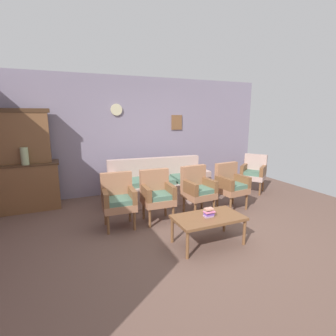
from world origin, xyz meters
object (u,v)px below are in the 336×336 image
object	(u,v)px
armchair_near_cabinet	(118,198)
armchair_by_doorway	(198,188)
coffee_table	(208,219)
floor_vase_by_wall	(247,170)
side_cabinet	(29,186)
vase_on_cabinet	(25,156)
floral_couch	(158,186)
armchair_near_couch_end	(231,184)
wingback_chair_by_fireplace	(254,171)
armchair_row_middle	(157,193)
book_stack_on_table	(209,212)

from	to	relation	value
armchair_near_cabinet	armchair_by_doorway	world-z (taller)	same
coffee_table	floor_vase_by_wall	bearing A→B (deg)	41.54
side_cabinet	vase_on_cabinet	size ratio (longest dim) A/B	3.58
floral_couch	armchair_near_couch_end	bearing A→B (deg)	-41.05
floor_vase_by_wall	wingback_chair_by_fireplace	bearing A→B (deg)	-120.91
side_cabinet	armchair_near_cabinet	size ratio (longest dim) A/B	1.28
coffee_table	floor_vase_by_wall	xyz separation A→B (m)	(2.82, 2.50, -0.03)
side_cabinet	floor_vase_by_wall	xyz separation A→B (m)	(5.31, -0.10, -0.13)
side_cabinet	floral_couch	world-z (taller)	side_cabinet
vase_on_cabinet	armchair_near_cabinet	bearing A→B (deg)	-42.95
armchair_row_middle	book_stack_on_table	size ratio (longest dim) A/B	5.93
coffee_table	book_stack_on_table	distance (m)	0.11
side_cabinet	book_stack_on_table	xyz separation A→B (m)	(2.49, -2.60, 0.01)
coffee_table	floor_vase_by_wall	world-z (taller)	floor_vase_by_wall
side_cabinet	floral_couch	bearing A→B (deg)	-11.47
armchair_near_cabinet	floral_couch	bearing A→B (deg)	42.23
armchair_near_cabinet	coffee_table	size ratio (longest dim) A/B	0.90
floral_couch	coffee_table	distance (m)	2.09
armchair_row_middle	armchair_near_couch_end	bearing A→B (deg)	0.15
vase_on_cabinet	armchair_near_couch_end	xyz separation A→B (m)	(3.68, -1.35, -0.59)
armchair_by_doorway	armchair_near_couch_end	xyz separation A→B (m)	(0.76, -0.00, 0.00)
coffee_table	book_stack_on_table	world-z (taller)	book_stack_on_table
vase_on_cabinet	armchair_row_middle	distance (m)	2.57
armchair_by_doorway	floor_vase_by_wall	bearing A→B (deg)	30.77
armchair_by_doorway	floor_vase_by_wall	distance (m)	2.77
wingback_chair_by_fireplace	book_stack_on_table	distance (m)	2.97
vase_on_cabinet	coffee_table	bearing A→B (deg)	-44.34
vase_on_cabinet	floor_vase_by_wall	bearing A→B (deg)	0.77
armchair_row_middle	floral_couch	bearing A→B (deg)	67.69
armchair_near_cabinet	armchair_by_doorway	bearing A→B (deg)	-0.55
book_stack_on_table	vase_on_cabinet	bearing A→B (deg)	135.65
vase_on_cabinet	book_stack_on_table	xyz separation A→B (m)	(2.49, -2.43, -0.61)
armchair_near_couch_end	wingback_chair_by_fireplace	distance (m)	1.37
armchair_near_cabinet	wingback_chair_by_fireplace	bearing A→B (deg)	11.09
floral_couch	floor_vase_by_wall	world-z (taller)	floral_couch
floral_couch	coffee_table	world-z (taller)	floral_couch
armchair_row_middle	wingback_chair_by_fireplace	xyz separation A→B (m)	(2.76, 0.69, 0.00)
armchair_by_doorway	floral_couch	bearing A→B (deg)	111.75
wingback_chair_by_fireplace	armchair_row_middle	bearing A→B (deg)	-165.87
armchair_near_cabinet	armchair_near_couch_end	world-z (taller)	same
floral_couch	wingback_chair_by_fireplace	bearing A→B (deg)	-7.70
armchair_by_doorway	book_stack_on_table	xyz separation A→B (m)	(-0.44, -1.08, -0.02)
side_cabinet	coffee_table	world-z (taller)	side_cabinet
armchair_near_couch_end	armchair_near_cabinet	bearing A→B (deg)	179.57
armchair_near_cabinet	side_cabinet	bearing A→B (deg)	133.65
vase_on_cabinet	armchair_near_couch_end	world-z (taller)	vase_on_cabinet
floor_vase_by_wall	armchair_near_cabinet	bearing A→B (deg)	-160.09
armchair_row_middle	floor_vase_by_wall	xyz separation A→B (m)	(3.20, 1.42, -0.16)
vase_on_cabinet	book_stack_on_table	distance (m)	3.53
armchair_near_cabinet	armchair_row_middle	distance (m)	0.68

